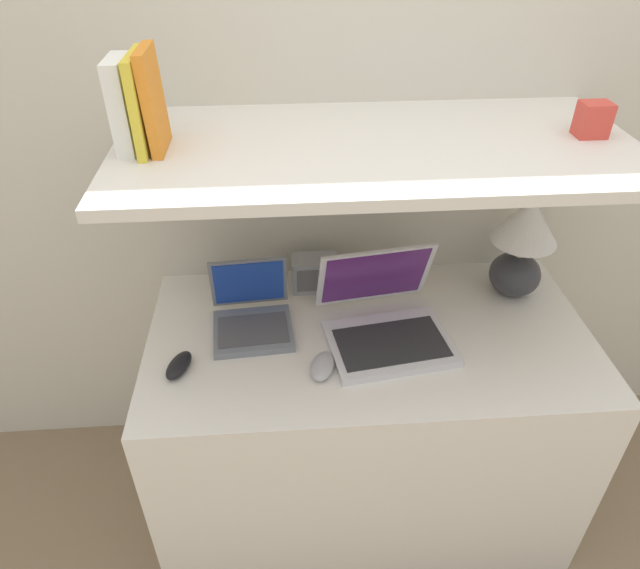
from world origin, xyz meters
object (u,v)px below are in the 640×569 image
(router_box, at_px, (315,273))
(shelf_gadget, at_px, (593,120))
(book_white, at_px, (123,106))
(second_mouse, at_px, (179,365))
(book_yellow, at_px, (141,103))
(laptop_small, at_px, (252,316))
(book_orange, at_px, (153,100))
(computer_mouse, at_px, (323,366))
(table_lamp, at_px, (523,241))
(laptop_large, at_px, (385,321))

(router_box, bearing_deg, shelf_gadget, -13.61)
(book_white, bearing_deg, second_mouse, -72.76)
(book_yellow, height_order, shelf_gadget, book_yellow)
(book_yellow, bearing_deg, laptop_small, -4.83)
(laptop_small, relative_size, book_orange, 1.06)
(computer_mouse, bearing_deg, book_white, 153.61)
(book_yellow, bearing_deg, shelf_gadget, 0.00)
(computer_mouse, bearing_deg, router_box, 89.24)
(book_white, height_order, shelf_gadget, book_white)
(shelf_gadget, bearing_deg, router_box, 166.39)
(table_lamp, distance_m, laptop_small, 0.81)
(book_white, distance_m, book_orange, 0.07)
(router_box, distance_m, book_orange, 0.71)
(router_box, bearing_deg, laptop_small, -137.08)
(laptop_large, relative_size, shelf_gadget, 4.55)
(laptop_small, xyz_separation_m, router_box, (0.19, 0.18, 0.02))
(table_lamp, bearing_deg, book_yellow, -174.83)
(book_yellow, relative_size, book_orange, 0.95)
(book_white, height_order, book_yellow, book_yellow)
(book_orange, bearing_deg, laptop_large, -8.45)
(book_yellow, distance_m, book_orange, 0.03)
(laptop_small, xyz_separation_m, book_orange, (-0.17, 0.02, 0.60))
(second_mouse, bearing_deg, laptop_small, 41.38)
(table_lamp, bearing_deg, shelf_gadget, -58.42)
(router_box, bearing_deg, second_mouse, -137.83)
(table_lamp, xyz_separation_m, second_mouse, (-0.98, -0.27, -0.16))
(book_yellow, height_order, book_orange, book_orange)
(table_lamp, bearing_deg, laptop_small, -172.30)
(computer_mouse, relative_size, book_yellow, 0.57)
(book_orange, relative_size, shelf_gadget, 2.73)
(laptop_large, bearing_deg, computer_mouse, -144.32)
(laptop_large, xyz_separation_m, second_mouse, (-0.55, -0.10, -0.03))
(book_orange, bearing_deg, computer_mouse, -30.47)
(laptop_large, height_order, second_mouse, laptop_large)
(second_mouse, distance_m, book_white, 0.64)
(book_white, bearing_deg, book_yellow, 0.00)
(laptop_large, height_order, laptop_small, laptop_large)
(router_box, xyz_separation_m, book_white, (-0.43, -0.16, 0.58))
(laptop_small, height_order, book_orange, book_orange)
(table_lamp, relative_size, shelf_gadget, 3.95)
(table_lamp, xyz_separation_m, router_box, (-0.60, 0.07, -0.13))
(book_yellow, bearing_deg, second_mouse, -84.80)
(book_orange, height_order, shelf_gadget, book_orange)
(router_box, xyz_separation_m, book_yellow, (-0.39, -0.16, 0.58))
(second_mouse, distance_m, book_orange, 0.65)
(shelf_gadget, bearing_deg, laptop_small, -178.84)
(laptop_large, relative_size, book_orange, 1.67)
(shelf_gadget, bearing_deg, laptop_large, -170.47)
(computer_mouse, height_order, book_yellow, book_yellow)
(book_orange, bearing_deg, shelf_gadget, -0.00)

